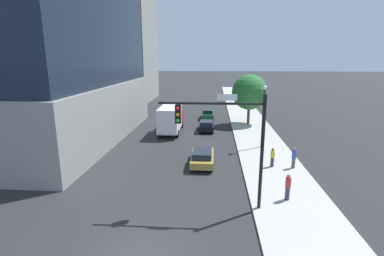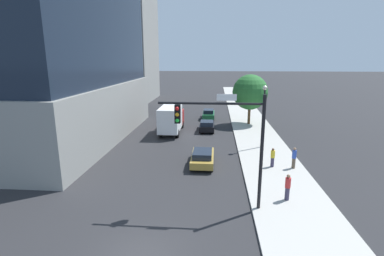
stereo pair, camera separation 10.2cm
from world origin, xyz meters
TOP-DOWN VIEW (x-y plane):
  - sidewalk at (8.17, 20.00)m, footprint 5.12×120.00m
  - construction_building at (-16.92, 50.98)m, footprint 14.36×15.40m
  - traffic_light_pole at (4.01, 4.72)m, footprint 6.02×0.48m
  - street_lamp at (8.05, 17.17)m, footprint 0.44×0.44m
  - street_tree at (7.91, 27.93)m, footprint 4.71×4.71m
  - car_gold at (2.31, 12.01)m, footprint 1.86×4.31m
  - car_green at (2.31, 31.51)m, footprint 1.74×4.21m
  - car_black at (2.31, 23.91)m, footprint 1.81×4.07m
  - box_truck at (-1.97, 22.57)m, footprint 2.31×7.01m
  - pedestrian_blue_shirt at (9.75, 11.51)m, footprint 0.34×0.34m
  - pedestrian_yellow_shirt at (8.09, 11.70)m, footprint 0.34×0.34m
  - pedestrian_red_shirt at (7.94, 5.91)m, footprint 0.34×0.34m

SIDE VIEW (x-z plane):
  - sidewalk at x=8.17m, z-range 0.00..0.15m
  - car_black at x=2.31m, z-range -0.01..1.39m
  - car_gold at x=2.31m, z-range 0.02..1.38m
  - car_green at x=2.31m, z-range -0.01..1.46m
  - pedestrian_yellow_shirt at x=8.09m, z-range 0.16..1.76m
  - pedestrian_red_shirt at x=7.94m, z-range 0.17..1.88m
  - pedestrian_blue_shirt at x=9.75m, z-range 0.17..1.92m
  - box_truck at x=-1.97m, z-range 0.15..3.47m
  - street_lamp at x=8.05m, z-range 1.07..7.25m
  - street_tree at x=7.91m, z-range 1.13..7.80m
  - traffic_light_pole at x=4.01m, z-range 1.46..8.26m
  - construction_building at x=-16.92m, z-range -2.30..37.71m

